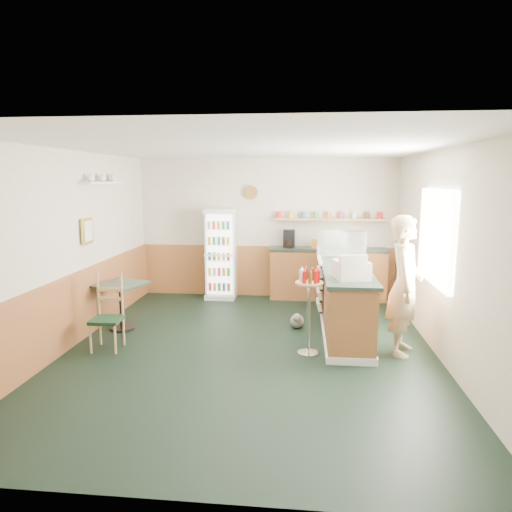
# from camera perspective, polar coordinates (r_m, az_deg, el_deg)

# --- Properties ---
(ground) EXTENTS (6.00, 6.00, 0.00)m
(ground) POSITION_cam_1_polar(r_m,az_deg,el_deg) (6.36, -0.92, -11.64)
(ground) COLOR black
(ground) RESTS_ON ground
(room_envelope) EXTENTS (5.04, 6.02, 2.72)m
(room_envelope) POSITION_cam_1_polar(r_m,az_deg,el_deg) (6.73, -2.14, 2.93)
(room_envelope) COLOR beige
(room_envelope) RESTS_ON ground
(service_counter) EXTENTS (0.68, 3.01, 1.01)m
(service_counter) POSITION_cam_1_polar(r_m,az_deg,el_deg) (7.23, 10.83, -5.35)
(service_counter) COLOR #A06733
(service_counter) RESTS_ON ground
(back_counter) EXTENTS (2.24, 0.42, 1.69)m
(back_counter) POSITION_cam_1_polar(r_m,az_deg,el_deg) (8.88, 8.87, -1.92)
(back_counter) COLOR #A06733
(back_counter) RESTS_ON ground
(drinks_fridge) EXTENTS (0.58, 0.51, 1.75)m
(drinks_fridge) POSITION_cam_1_polar(r_m,az_deg,el_deg) (8.88, -4.40, 0.28)
(drinks_fridge) COLOR silver
(drinks_fridge) RESTS_ON ground
(display_case) EXTENTS (0.80, 0.42, 0.45)m
(display_case) POSITION_cam_1_polar(r_m,az_deg,el_deg) (7.71, 10.61, 1.46)
(display_case) COLOR silver
(display_case) RESTS_ON service_counter
(cash_register) EXTENTS (0.50, 0.51, 0.24)m
(cash_register) POSITION_cam_1_polar(r_m,az_deg,el_deg) (6.12, 11.81, -1.68)
(cash_register) COLOR beige
(cash_register) RESTS_ON service_counter
(shopkeeper) EXTENTS (0.59, 0.71, 1.85)m
(shopkeeper) POSITION_cam_1_polar(r_m,az_deg,el_deg) (6.30, 18.08, -3.54)
(shopkeeper) COLOR tan
(shopkeeper) RESTS_ON ground
(condiment_stand) EXTENTS (0.37, 0.37, 1.14)m
(condiment_stand) POSITION_cam_1_polar(r_m,az_deg,el_deg) (6.03, 6.65, -5.13)
(condiment_stand) COLOR silver
(condiment_stand) RESTS_ON ground
(newspaper_rack) EXTENTS (0.09, 0.44, 0.88)m
(newspaper_rack) POSITION_cam_1_polar(r_m,az_deg,el_deg) (7.32, 7.99, -3.43)
(newspaper_rack) COLOR black
(newspaper_rack) RESTS_ON ground
(cafe_table) EXTENTS (0.85, 0.85, 0.73)m
(cafe_table) POSITION_cam_1_polar(r_m,az_deg,el_deg) (7.33, -16.48, -4.94)
(cafe_table) COLOR black
(cafe_table) RESTS_ON ground
(cafe_chair) EXTENTS (0.41, 0.41, 1.05)m
(cafe_chair) POSITION_cam_1_polar(r_m,az_deg,el_deg) (6.61, -17.93, -6.32)
(cafe_chair) COLOR black
(cafe_chair) RESTS_ON ground
(dog_doorstop) EXTENTS (0.22, 0.28, 0.26)m
(dog_doorstop) POSITION_cam_1_polar(r_m,az_deg,el_deg) (7.21, 5.15, -8.04)
(dog_doorstop) COLOR gray
(dog_doorstop) RESTS_ON ground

